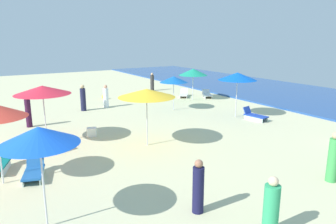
% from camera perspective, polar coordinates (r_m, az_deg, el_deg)
% --- Properties ---
extents(ocean, '(60.00, 10.76, 0.12)m').
position_cam_1_polar(ocean, '(26.98, 26.32, 2.04)').
color(ocean, '#244A90').
rests_on(ocean, ground_plane).
extents(umbrella_0, '(1.92, 1.92, 2.65)m').
position_cam_1_polar(umbrella_0, '(8.13, -22.30, -3.98)').
color(umbrella_0, silver).
rests_on(umbrella_0, ground_plane).
extents(lounge_chair_1_1, '(1.52, 0.97, 0.73)m').
position_cam_1_polar(lounge_chair_1_1, '(11.93, -23.03, -9.71)').
color(lounge_chair_1_1, silver).
rests_on(lounge_chair_1_1, ground_plane).
extents(umbrella_2, '(2.43, 2.43, 2.65)m').
position_cam_1_polar(umbrella_2, '(14.93, -21.72, 3.71)').
color(umbrella_2, silver).
rests_on(umbrella_2, ground_plane).
extents(lounge_chair_2_0, '(1.62, 1.03, 0.61)m').
position_cam_1_polar(lounge_chair_2_0, '(14.70, -19.86, -5.19)').
color(lounge_chair_2_0, silver).
rests_on(lounge_chair_2_0, ground_plane).
extents(umbrella_3, '(2.27, 2.27, 2.69)m').
position_cam_1_polar(umbrella_3, '(19.13, 12.43, 6.30)').
color(umbrella_3, silver).
rests_on(umbrella_3, ground_plane).
extents(lounge_chair_3_0, '(1.50, 0.81, 0.71)m').
position_cam_1_polar(lounge_chair_3_0, '(19.03, 15.36, -0.62)').
color(lounge_chair_3_0, silver).
rests_on(lounge_chair_3_0, ground_plane).
extents(umbrella_4, '(2.18, 2.18, 2.39)m').
position_cam_1_polar(umbrella_4, '(24.11, 4.55, 7.21)').
color(umbrella_4, silver).
rests_on(umbrella_4, ground_plane).
extents(lounge_chair_4_0, '(1.48, 1.33, 0.60)m').
position_cam_1_polar(lounge_chair_4_0, '(25.50, 2.87, 3.21)').
color(lounge_chair_4_0, silver).
rests_on(lounge_chair_4_0, ground_plane).
extents(lounge_chair_4_1, '(1.52, 1.17, 0.57)m').
position_cam_1_polar(lounge_chair_4_1, '(25.49, 7.07, 3.14)').
color(lounge_chair_4_1, silver).
rests_on(lounge_chair_4_1, ground_plane).
extents(umbrella_5, '(2.49, 2.49, 2.55)m').
position_cam_1_polar(umbrella_5, '(13.65, -3.88, 3.44)').
color(umbrella_5, silver).
rests_on(umbrella_5, ground_plane).
extents(umbrella_6, '(1.82, 1.82, 2.24)m').
position_cam_1_polar(umbrella_6, '(20.58, 1.02, 5.90)').
color(umbrella_6, silver).
rests_on(umbrella_6, ground_plane).
extents(beachgoer_0, '(0.44, 0.44, 1.62)m').
position_cam_1_polar(beachgoer_0, '(28.45, -2.87, 5.37)').
color(beachgoer_0, '#323030').
rests_on(beachgoer_0, ground_plane).
extents(beachgoer_1, '(0.54, 0.54, 1.52)m').
position_cam_1_polar(beachgoer_1, '(8.33, 18.12, -16.15)').
color(beachgoer_1, '#2F9E65').
rests_on(beachgoer_1, ground_plane).
extents(beachgoer_2, '(0.41, 0.41, 1.71)m').
position_cam_1_polar(beachgoer_2, '(18.40, -23.91, -0.03)').
color(beachgoer_2, '#361331').
rests_on(beachgoer_2, ground_plane).
extents(beachgoer_3, '(0.37, 0.37, 1.54)m').
position_cam_1_polar(beachgoer_3, '(8.85, 5.48, -13.45)').
color(beachgoer_3, '#17183D').
rests_on(beachgoer_3, ground_plane).
extents(beachgoer_4, '(0.43, 0.43, 1.72)m').
position_cam_1_polar(beachgoer_4, '(21.34, -15.08, 2.37)').
color(beachgoer_4, '#1D1E3D').
rests_on(beachgoer_4, ground_plane).
extents(beachgoer_5, '(0.43, 0.43, 1.56)m').
position_cam_1_polar(beachgoer_5, '(22.02, -11.14, 2.69)').
color(beachgoer_5, white).
rests_on(beachgoer_5, ground_plane).
extents(beachgoer_7, '(0.45, 0.45, 1.72)m').
position_cam_1_polar(beachgoer_7, '(11.87, 27.65, -7.42)').
color(beachgoer_7, green).
rests_on(beachgoer_7, ground_plane).
extents(beach_ball_1, '(0.38, 0.38, 0.38)m').
position_cam_1_polar(beach_ball_1, '(25.10, -11.44, 2.72)').
color(beach_ball_1, yellow).
rests_on(beach_ball_1, ground_plane).
extents(cooler_box_2, '(0.50, 0.55, 0.43)m').
position_cam_1_polar(cooler_box_2, '(15.79, -13.60, -3.56)').
color(cooler_box_2, white).
rests_on(cooler_box_2, ground_plane).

